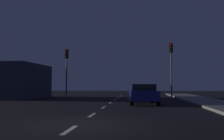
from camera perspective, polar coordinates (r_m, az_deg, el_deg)
name	(u,v)px	position (r m, az deg, el deg)	size (l,w,h in m)	color
ground_plane	(105,107)	(15.96, -1.66, -8.43)	(80.00, 80.00, 0.00)	black
lane_stripe_nearest	(70,130)	(7.97, -9.77, -13.46)	(0.16, 1.60, 0.01)	silver
lane_stripe_second	(92,115)	(11.63, -4.60, -10.29)	(0.16, 1.60, 0.01)	silver
lane_stripe_third	(104,107)	(15.36, -1.96, -8.61)	(0.16, 1.60, 0.01)	silver
lane_stripe_fourth	(110,103)	(19.12, -0.37, -7.58)	(0.16, 1.60, 0.01)	silver
lane_stripe_fifth	(115,100)	(22.89, 0.69, -6.89)	(0.16, 1.60, 0.01)	silver
lane_stripe_sixth	(118,98)	(26.67, 1.45, -6.39)	(0.16, 1.60, 0.01)	silver
lane_stripe_seventh	(121,96)	(30.46, 2.02, -6.01)	(0.16, 1.60, 0.01)	silver
traffic_signal_left	(67,64)	(24.91, -10.44, 1.36)	(0.32, 0.38, 4.91)	#4C4C51
traffic_signal_right	(171,60)	(24.13, 13.50, 2.21)	(0.32, 0.38, 5.34)	#4C4C51
car_stopped_ahead	(143,94)	(17.95, 7.16, -5.46)	(2.20, 4.06, 1.44)	navy
storefront_left	(17,81)	(27.58, -21.10, -2.42)	(4.88, 7.38, 3.52)	#333847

